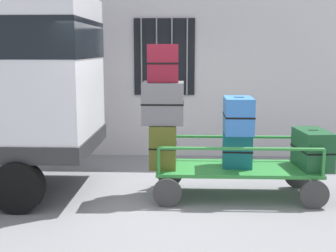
% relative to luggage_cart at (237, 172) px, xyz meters
% --- Properties ---
extents(ground_plane, '(40.00, 40.00, 0.00)m').
position_rel_luggage_cart_xyz_m(ground_plane, '(-1.14, 0.05, -0.37)').
color(ground_plane, gray).
extents(building_wall, '(12.00, 0.38, 5.00)m').
position_rel_luggage_cart_xyz_m(building_wall, '(-1.14, 2.76, 2.13)').
color(building_wall, silver).
rests_on(building_wall, ground).
extents(luggage_cart, '(2.40, 1.04, 0.45)m').
position_rel_luggage_cart_xyz_m(luggage_cart, '(0.00, 0.00, 0.00)').
color(luggage_cart, '#2D8438').
rests_on(luggage_cart, ground).
extents(cart_railing, '(2.29, 0.90, 0.39)m').
position_rel_luggage_cart_xyz_m(cart_railing, '(0.00, -0.00, 0.40)').
color(cart_railing, '#2D8438').
rests_on(cart_railing, luggage_cart).
extents(suitcase_left_bottom, '(0.39, 0.57, 0.64)m').
position_rel_luggage_cart_xyz_m(suitcase_left_bottom, '(-1.08, -0.02, 0.40)').
color(suitcase_left_bottom, '#4C5119').
rests_on(suitcase_left_bottom, luggage_cart).
extents(suitcase_left_middle, '(0.60, 0.55, 0.60)m').
position_rel_luggage_cart_xyz_m(suitcase_left_middle, '(-1.08, 0.01, 1.02)').
color(suitcase_left_middle, slate).
rests_on(suitcase_left_middle, suitcase_left_bottom).
extents(suitcase_left_top, '(0.45, 0.48, 0.54)m').
position_rel_luggage_cart_xyz_m(suitcase_left_top, '(-1.08, 0.02, 1.59)').
color(suitcase_left_top, maroon).
rests_on(suitcase_left_top, suitcase_left_middle).
extents(suitcase_midleft_bottom, '(0.45, 0.39, 0.51)m').
position_rel_luggage_cart_xyz_m(suitcase_midleft_bottom, '(0.00, 0.01, 0.33)').
color(suitcase_midleft_bottom, '#0F5960').
rests_on(suitcase_midleft_bottom, luggage_cart).
extents(suitcase_midleft_middle, '(0.41, 0.64, 0.52)m').
position_rel_luggage_cart_xyz_m(suitcase_midleft_middle, '(0.00, -0.02, 0.85)').
color(suitcase_midleft_middle, '#3372C6').
rests_on(suitcase_midleft_middle, suitcase_midleft_bottom).
extents(suitcase_center_bottom, '(0.48, 0.77, 0.56)m').
position_rel_luggage_cart_xyz_m(suitcase_center_bottom, '(1.08, 0.01, 0.36)').
color(suitcase_center_bottom, '#194C28').
rests_on(suitcase_center_bottom, luggage_cart).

